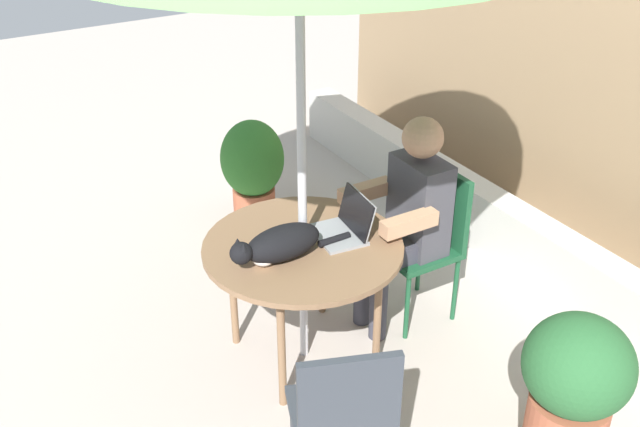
{
  "coord_description": "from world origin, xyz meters",
  "views": [
    {
      "loc": [
        2.8,
        -1.55,
        2.71
      ],
      "look_at": [
        0.0,
        0.1,
        0.86
      ],
      "focal_mm": 42.09,
      "sensor_mm": 36.0,
      "label": 1
    }
  ],
  "objects": [
    {
      "name": "cat",
      "position": [
        0.06,
        -0.17,
        0.79
      ],
      "size": [
        0.21,
        0.65,
        0.17
      ],
      "color": "black",
      "rests_on": "patio_table"
    },
    {
      "name": "fence_back",
      "position": [
        0.0,
        2.22,
        0.99
      ],
      "size": [
        5.65,
        0.08,
        1.97
      ],
      "primitive_type": "cube",
      "color": "#937756",
      "rests_on": "ground"
    },
    {
      "name": "potted_plant_near_fence",
      "position": [
        1.26,
        0.63,
        0.45
      ],
      "size": [
        0.48,
        0.48,
        0.8
      ],
      "color": "#9E5138",
      "rests_on": "ground"
    },
    {
      "name": "chair_empty",
      "position": [
        0.95,
        -0.35,
        0.53
      ],
      "size": [
        0.51,
        0.51,
        0.9
      ],
      "color": "#33383F",
      "rests_on": "ground"
    },
    {
      "name": "chair_occupied",
      "position": [
        0.0,
        0.81,
        0.53
      ],
      "size": [
        0.4,
        0.4,
        0.9
      ],
      "color": "#194C2D",
      "rests_on": "ground"
    },
    {
      "name": "patio_table",
      "position": [
        0.0,
        0.0,
        0.65
      ],
      "size": [
        1.02,
        1.02,
        0.71
      ],
      "color": "brown",
      "rests_on": "ground"
    },
    {
      "name": "person_seated",
      "position": [
        0.0,
        0.66,
        0.7
      ],
      "size": [
        0.48,
        0.48,
        1.24
      ],
      "color": "#3F3F47",
      "rests_on": "ground"
    },
    {
      "name": "ground_plane",
      "position": [
        0.0,
        0.0,
        0.0
      ],
      "size": [
        14.0,
        14.0,
        0.0
      ],
      "primitive_type": "plane",
      "color": "#ADA399"
    },
    {
      "name": "potted_plant_by_chair",
      "position": [
        -1.46,
        0.42,
        0.42
      ],
      "size": [
        0.44,
        0.44,
        0.76
      ],
      "color": "#9E5138",
      "rests_on": "ground"
    },
    {
      "name": "laptop",
      "position": [
        0.03,
        0.24,
        0.77
      ],
      "size": [
        0.32,
        0.28,
        0.21
      ],
      "color": "gray",
      "rests_on": "patio_table"
    },
    {
      "name": "planter_wall_low",
      "position": [
        0.0,
        1.59,
        0.21
      ],
      "size": [
        5.08,
        0.2,
        0.42
      ],
      "primitive_type": "cube",
      "color": "beige",
      "rests_on": "ground"
    }
  ]
}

